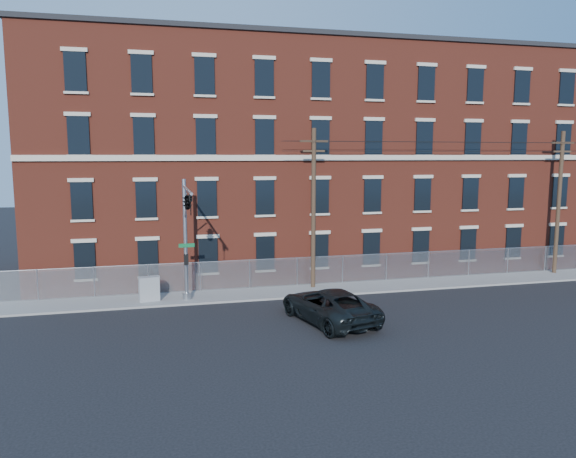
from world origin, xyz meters
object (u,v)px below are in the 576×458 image
(utility_pole_near, at_px, (313,206))
(utility_cabinet, at_px, (149,289))
(pickup_truck, at_px, (329,305))
(traffic_signal_mast, at_px, (187,214))

(utility_pole_near, height_order, utility_cabinet, utility_pole_near)
(pickup_truck, distance_m, utility_cabinet, 10.71)
(utility_pole_near, relative_size, utility_cabinet, 7.06)
(pickup_truck, bearing_deg, traffic_signal_mast, -40.83)
(traffic_signal_mast, relative_size, utility_pole_near, 0.70)
(traffic_signal_mast, relative_size, utility_cabinet, 4.95)
(utility_pole_near, bearing_deg, traffic_signal_mast, -156.86)
(traffic_signal_mast, distance_m, pickup_truck, 8.89)
(utility_pole_near, bearing_deg, pickup_truck, -99.69)
(traffic_signal_mast, height_order, pickup_truck, traffic_signal_mast)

